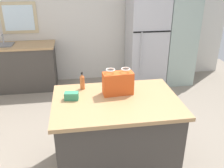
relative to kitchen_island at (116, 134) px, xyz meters
The scene contains 9 objects.
ground 0.50m from the kitchen_island, 74.76° to the left, with size 6.84×6.84×0.00m, color gray.
back_wall 2.97m from the kitchen_island, 89.35° to the left, with size 5.70×0.13×2.54m.
kitchen_island is the anchor object (origin of this frame).
refrigerator 2.66m from the kitchen_island, 67.22° to the left, with size 0.72×0.76×1.87m.
tall_cabinet 3.01m from the kitchen_island, 55.06° to the left, with size 0.58×0.68×2.13m.
sink_counter 2.93m from the kitchen_island, 121.91° to the left, with size 1.49×0.62×1.09m.
shopping_bag 0.60m from the kitchen_island, 73.11° to the left, with size 0.34×0.16×0.30m.
small_box 0.69m from the kitchen_island, behind, with size 0.15×0.08×0.08m, color #388E66.
bottle 0.72m from the kitchen_island, 136.48° to the left, with size 0.06×0.06×0.21m.
Camera 1 is at (-0.45, -2.50, 2.15)m, focal length 39.59 mm.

